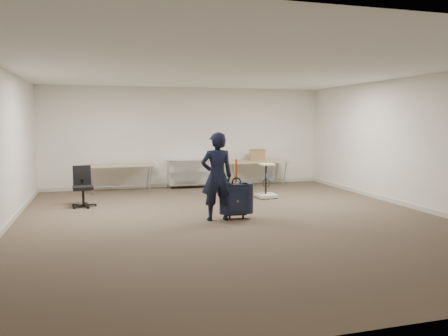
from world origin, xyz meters
name	(u,v)px	position (x,y,z in m)	size (l,w,h in m)	color
ground	(234,220)	(0.00, 0.00, 0.00)	(9.00, 9.00, 0.00)	#47382B
room_shell	(215,204)	(0.00, 1.38, 0.05)	(8.00, 9.00, 9.00)	silver
folding_table_left	(120,166)	(-1.90, 3.95, 0.68)	(1.80, 0.75, 0.73)	tan
folding_table_right	(257,163)	(1.90, 3.95, 0.68)	(1.80, 0.75, 0.73)	tan
wire_shelf	(190,172)	(0.00, 4.20, 0.44)	(1.22, 0.47, 0.80)	silver
person	(217,176)	(-0.30, 0.11, 0.83)	(0.61, 0.40, 1.66)	black
suitcase	(236,199)	(0.08, 0.09, 0.39)	(0.44, 0.28, 1.15)	#162132
office_chair	(83,195)	(-2.78, 2.14, 0.27)	(0.54, 0.54, 0.89)	black
equipment_cart	(267,189)	(1.48, 2.09, 0.22)	(0.47, 0.47, 0.84)	beige
cardboard_box	(257,155)	(1.95, 4.03, 0.89)	(0.43, 0.32, 0.32)	#986647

